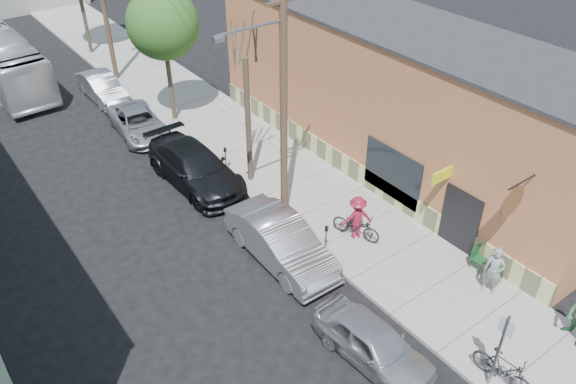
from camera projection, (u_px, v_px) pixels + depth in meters
ground at (305, 308)px, 18.95m from camera, size 120.00×120.00×0.00m
sidewalk at (236, 139)px, 28.20m from camera, size 4.50×58.00×0.15m
cafe_building at (396, 98)px, 24.75m from camera, size 6.60×20.20×6.61m
sign_post at (501, 345)px, 15.38m from camera, size 0.07×0.45×2.80m
parking_meter_near at (326, 235)px, 20.56m from camera, size 0.14×0.14×1.24m
parking_meter_far at (226, 156)px, 25.16m from camera, size 0.14×0.14×1.24m
utility_pole_near at (282, 97)px, 19.97m from camera, size 3.57×0.28×10.00m
tree_bare at (248, 122)px, 23.52m from camera, size 0.24×0.24×5.68m
tree_leafy_mid at (163, 24)px, 27.00m from camera, size 3.51×3.51×6.85m
patio_chair_a at (479, 259)px, 20.09m from camera, size 0.52×0.52×0.88m
patio_chair_b at (496, 269)px, 19.68m from camera, size 0.52×0.52×0.88m
patron_grey at (494, 271)px, 18.86m from camera, size 0.66×0.80×1.87m
cyclist at (357, 218)px, 21.31m from camera, size 1.34×1.06×1.82m
cyclist_bike at (356, 226)px, 21.53m from camera, size 1.35×2.10×1.04m
parked_bike_a at (504, 370)px, 16.01m from camera, size 0.74×2.02×1.19m
car_0 at (373, 343)px, 16.86m from camera, size 1.96×4.21×1.40m
car_1 at (281, 242)px, 20.48m from camera, size 1.86×5.19×1.70m
car_2 at (195, 167)px, 24.65m from camera, size 2.52×5.85×1.68m
car_3 at (138, 123)px, 28.45m from camera, size 2.60×4.83×1.29m
car_4 at (102, 87)px, 31.74m from camera, size 1.56×4.40×1.44m
bus at (2, 59)px, 32.97m from camera, size 2.92×11.34×3.14m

